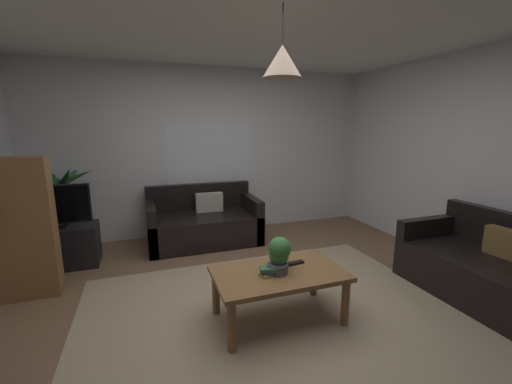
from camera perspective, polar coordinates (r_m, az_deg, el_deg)
floor at (r=3.26m, az=1.87°, el=-19.65°), size 5.21×4.82×0.02m
rug at (r=3.09m, az=3.32°, el=-21.21°), size 3.38×2.65×0.01m
wall_back at (r=5.15m, az=-8.04°, el=7.04°), size 5.33×0.06×2.56m
wall_right at (r=4.50m, az=35.14°, el=4.42°), size 0.06×4.82×2.56m
ceiling at (r=2.93m, az=2.25°, el=29.38°), size 5.21×4.82×0.02m
window_pane at (r=5.13m, az=-8.23°, el=5.51°), size 1.31×0.01×1.19m
couch_under_window at (r=4.79m, az=-9.23°, el=-5.63°), size 1.57×0.86×0.82m
couch_right_side at (r=4.00m, az=35.39°, el=-11.20°), size 0.86×1.43×0.82m
coffee_table at (r=2.89m, az=4.08°, el=-15.06°), size 1.12×0.66×0.45m
book_on_table_0 at (r=2.79m, az=2.29°, el=-14.28°), size 0.17×0.13×0.02m
book_on_table_1 at (r=2.78m, az=2.42°, el=-13.83°), size 0.13×0.12×0.03m
book_on_table_2 at (r=2.76m, az=2.31°, el=-13.46°), size 0.17×0.12×0.02m
remote_on_table_0 at (r=3.01m, az=6.97°, el=-12.33°), size 0.16×0.06×0.02m
potted_plant_on_table at (r=2.80m, az=4.11°, el=-10.93°), size 0.21×0.22×0.31m
tv_stand at (r=4.60m, az=-31.65°, el=-8.29°), size 0.90×0.44×0.50m
tv at (r=4.45m, az=-32.40°, el=-2.13°), size 0.82×0.16×0.51m
potted_palm_corner at (r=5.03m, az=-30.96°, el=-2.76°), size 0.90×0.97×1.23m
bookshelf_corner at (r=3.88m, az=-37.13°, el=-5.35°), size 0.70×0.31×1.40m
pendant_lamp at (r=2.63m, az=4.67°, el=22.07°), size 0.30×0.30×0.52m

